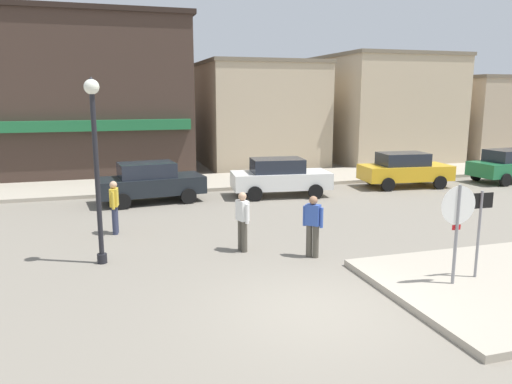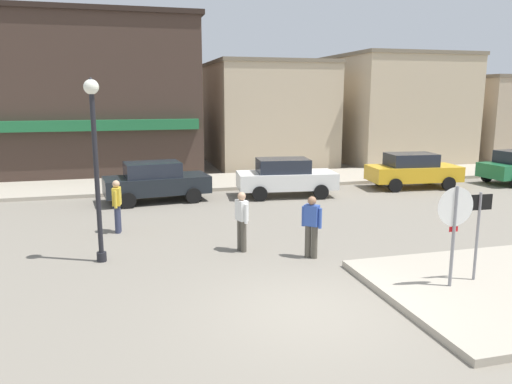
{
  "view_description": "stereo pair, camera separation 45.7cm",
  "coord_description": "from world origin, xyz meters",
  "views": [
    {
      "loc": [
        -3.81,
        -8.35,
        4.13
      ],
      "look_at": [
        0.11,
        4.5,
        1.5
      ],
      "focal_mm": 35.0,
      "sensor_mm": 36.0,
      "label": 1
    },
    {
      "loc": [
        -3.37,
        -8.48,
        4.13
      ],
      "look_at": [
        0.11,
        4.5,
        1.5
      ],
      "focal_mm": 35.0,
      "sensor_mm": 36.0,
      "label": 2
    }
  ],
  "objects": [
    {
      "name": "building_corner_shop",
      "position": [
        -4.96,
        20.99,
        4.08
      ],
      "size": [
        11.44,
        9.61,
        8.15
      ],
      "color": "#3D2D26",
      "rests_on": "ground"
    },
    {
      "name": "parked_car_second",
      "position": [
        3.04,
        10.73,
        0.81
      ],
      "size": [
        4.17,
        2.22,
        1.56
      ],
      "color": "white",
      "rests_on": "ground"
    },
    {
      "name": "building_storefront_left_mid",
      "position": [
        13.13,
        19.96,
        3.26
      ],
      "size": [
        7.31,
        7.89,
        6.51
      ],
      "color": "tan",
      "rests_on": "ground"
    },
    {
      "name": "one_way_sign",
      "position": [
        3.92,
        0.29,
        1.33
      ],
      "size": [
        0.6,
        0.06,
        2.1
      ],
      "color": "gray",
      "rests_on": "ground"
    },
    {
      "name": "lamp_post",
      "position": [
        -4.01,
        4.12,
        2.96
      ],
      "size": [
        0.36,
        0.36,
        4.54
      ],
      "color": "black",
      "rests_on": "ground"
    },
    {
      "name": "kerb_far",
      "position": [
        0.0,
        14.44,
        0.07
      ],
      "size": [
        80.0,
        4.0,
        0.15
      ],
      "primitive_type": "cube",
      "color": "#A89E8C",
      "rests_on": "ground"
    },
    {
      "name": "stop_sign",
      "position": [
        3.18,
        0.11,
        1.52
      ],
      "size": [
        0.82,
        0.07,
        2.3
      ],
      "color": "gray",
      "rests_on": "ground"
    },
    {
      "name": "pedestrian_kerb_side",
      "position": [
        -3.61,
        6.8,
        0.87
      ],
      "size": [
        0.27,
        0.56,
        1.61
      ],
      "color": "#2D334C",
      "rests_on": "ground"
    },
    {
      "name": "parked_car_nearest",
      "position": [
        -2.18,
        11.05,
        0.81
      ],
      "size": [
        4.17,
        2.21,
        1.56
      ],
      "color": "black",
      "rests_on": "ground"
    },
    {
      "name": "parked_car_third",
      "position": [
        9.13,
        11.02,
        0.81
      ],
      "size": [
        4.14,
        2.16,
        1.56
      ],
      "color": "gold",
      "rests_on": "ground"
    },
    {
      "name": "ground_plane",
      "position": [
        0.0,
        0.0,
        0.0
      ],
      "size": [
        160.0,
        160.0,
        0.0
      ],
      "primitive_type": "plane",
      "color": "gray"
    },
    {
      "name": "pedestrian_crossing_near",
      "position": [
        -0.4,
        4.03,
        0.87
      ],
      "size": [
        0.31,
        0.55,
        1.61
      ],
      "color": "#4C473D",
      "rests_on": "ground"
    },
    {
      "name": "building_storefront_left_near",
      "position": [
        5.1,
        20.6,
        3.01
      ],
      "size": [
        6.75,
        7.35,
        6.01
      ],
      "color": "tan",
      "rests_on": "ground"
    },
    {
      "name": "pedestrian_crossing_far",
      "position": [
        1.19,
        3.03,
        0.87
      ],
      "size": [
        0.45,
        0.45,
        1.61
      ],
      "color": "#4C473D",
      "rests_on": "ground"
    }
  ]
}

